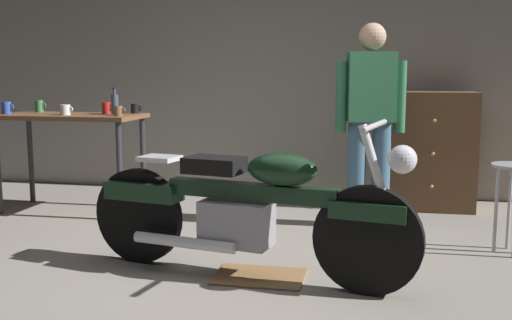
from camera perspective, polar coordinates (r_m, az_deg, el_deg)
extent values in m
plane|color=gray|center=(3.77, -2.56, -11.36)|extent=(12.00, 12.00, 0.00)
cube|color=gray|center=(6.30, 3.74, 10.87)|extent=(8.00, 0.12, 3.10)
cube|color=brown|center=(5.69, -17.45, 4.03)|extent=(1.30, 0.64, 0.04)
cylinder|color=#2D2D33|center=(5.24, -12.97, -1.09)|extent=(0.05, 0.05, 0.86)
cylinder|color=#2D2D33|center=(6.26, -20.84, 0.08)|extent=(0.05, 0.05, 0.86)
cylinder|color=#2D2D33|center=(5.71, -10.81, -0.26)|extent=(0.05, 0.05, 0.86)
cylinder|color=black|center=(3.48, 10.68, -7.60)|extent=(0.64, 0.19, 0.64)
cylinder|color=black|center=(4.08, -11.23, -5.27)|extent=(0.64, 0.19, 0.64)
cube|color=black|center=(3.44, 10.76, -4.78)|extent=(0.46, 0.22, 0.10)
cube|color=black|center=(4.01, -10.71, -2.91)|extent=(0.54, 0.27, 0.12)
cube|color=gray|center=(3.73, -1.88, -6.09)|extent=(0.48, 0.32, 0.28)
cube|color=black|center=(3.64, -0.46, -3.04)|extent=(1.10, 0.31, 0.10)
ellipsoid|color=black|center=(3.54, 2.51, -0.90)|extent=(0.47, 0.30, 0.20)
cube|color=black|center=(3.72, -4.01, -0.48)|extent=(0.40, 0.30, 0.10)
cube|color=silver|center=(3.91, -9.26, 0.16)|extent=(0.27, 0.24, 0.03)
cylinder|color=silver|center=(3.40, 11.82, -2.33)|extent=(0.27, 0.10, 0.68)
cylinder|color=silver|center=(3.36, 11.31, 3.25)|extent=(0.14, 0.60, 0.03)
sphere|color=silver|center=(3.35, 13.90, 0.06)|extent=(0.16, 0.16, 0.16)
cylinder|color=silver|center=(3.77, -6.95, -7.87)|extent=(0.70, 0.20, 0.07)
cylinder|color=#436884|center=(5.02, 11.90, -1.36)|extent=(0.15, 0.15, 0.88)
cylinder|color=#436884|center=(4.98, 9.64, -1.36)|extent=(0.15, 0.15, 0.88)
cube|color=#33724C|center=(4.93, 11.00, 6.92)|extent=(0.42, 0.29, 0.56)
cylinder|color=#33724C|center=(4.98, 13.71, 5.93)|extent=(0.09, 0.09, 0.58)
cylinder|color=#33724C|center=(4.89, 8.20, 6.04)|extent=(0.09, 0.09, 0.58)
sphere|color=tan|center=(4.94, 11.13, 11.56)|extent=(0.22, 0.22, 0.22)
cylinder|color=#B2B2B7|center=(4.67, 23.17, -4.19)|extent=(0.02, 0.02, 0.62)
cylinder|color=#B2B2B7|center=(4.55, 22.08, -4.46)|extent=(0.02, 0.02, 0.62)
cube|color=brown|center=(5.80, 16.45, 0.87)|extent=(0.80, 0.44, 1.10)
sphere|color=tan|center=(5.54, 16.77, 3.65)|extent=(0.04, 0.04, 0.04)
sphere|color=tan|center=(5.57, 16.64, 0.57)|extent=(0.04, 0.04, 0.04)
sphere|color=tan|center=(5.62, 16.51, -2.46)|extent=(0.04, 0.04, 0.04)
cube|color=olive|center=(3.79, 0.32, -11.14)|extent=(0.56, 0.40, 0.01)
cylinder|color=black|center=(5.65, -11.56, 4.88)|extent=(0.08, 0.08, 0.09)
torus|color=black|center=(5.63, -11.15, 4.92)|extent=(0.05, 0.01, 0.05)
cylinder|color=#3D7F4C|center=(6.08, -20.12, 4.88)|extent=(0.08, 0.08, 0.11)
torus|color=#3D7F4C|center=(6.05, -19.77, 4.94)|extent=(0.06, 0.01, 0.06)
cylinder|color=brown|center=(5.31, -13.11, 4.61)|extent=(0.07, 0.07, 0.09)
torus|color=brown|center=(5.29, -12.70, 4.66)|extent=(0.05, 0.01, 0.05)
cylinder|color=red|center=(5.63, -14.21, 4.87)|extent=(0.08, 0.08, 0.11)
torus|color=red|center=(5.61, -13.81, 4.93)|extent=(0.06, 0.01, 0.06)
cylinder|color=white|center=(5.58, -17.87, 4.62)|extent=(0.09, 0.09, 0.09)
torus|color=white|center=(5.55, -17.42, 4.67)|extent=(0.05, 0.01, 0.05)
cylinder|color=#2D51AD|center=(5.89, -22.88, 4.64)|extent=(0.08, 0.08, 0.11)
torus|color=#2D51AD|center=(5.86, -22.50, 4.70)|extent=(0.06, 0.01, 0.06)
cylinder|color=#3F4C59|center=(5.52, -13.43, 5.21)|extent=(0.06, 0.06, 0.18)
cylinder|color=#3F4C59|center=(5.51, -13.47, 6.40)|extent=(0.03, 0.03, 0.05)
cylinder|color=black|center=(5.51, -13.48, 6.72)|extent=(0.03, 0.03, 0.01)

